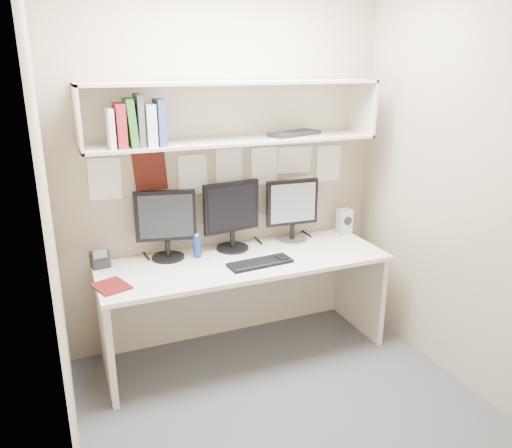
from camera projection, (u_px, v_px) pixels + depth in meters
name	position (u px, v px, depth m)	size (l,w,h in m)	color
floor	(282.00, 402.00, 3.13)	(2.40, 2.00, 0.01)	#444549
wall_back	(226.00, 169.00, 3.61)	(2.40, 0.02, 2.60)	gray
wall_front	(402.00, 269.00, 1.85)	(2.40, 0.02, 2.60)	gray
wall_left	(51.00, 229.00, 2.30)	(0.02, 2.00, 2.60)	gray
wall_right	(456.00, 184.00, 3.17)	(0.02, 2.00, 2.60)	gray
desk	(244.00, 306.00, 3.59)	(2.00, 0.70, 0.73)	silver
overhead_hutch	(232.00, 112.00, 3.36)	(2.00, 0.38, 0.40)	beige
pinned_papers	(226.00, 176.00, 3.62)	(1.92, 0.01, 0.48)	white
monitor_left	(166.00, 222.00, 3.41)	(0.41, 0.23, 0.48)	black
monitor_center	(232.00, 213.00, 3.58)	(0.43, 0.24, 0.50)	black
monitor_right	(292.00, 208.00, 3.76)	(0.41, 0.22, 0.47)	#A5A5AA
keyboard	(260.00, 263.00, 3.38)	(0.44, 0.16, 0.02)	black
mouse	(282.00, 259.00, 3.43)	(0.06, 0.10, 0.03)	black
speaker	(344.00, 221.00, 3.97)	(0.10, 0.11, 0.20)	beige
blue_bottle	(197.00, 246.00, 3.48)	(0.05, 0.05, 0.17)	#162E98
maroon_notebook	(111.00, 286.00, 3.03)	(0.18, 0.22, 0.01)	#510F0D
desk_phone	(100.00, 259.00, 3.32)	(0.13, 0.12, 0.14)	black
book_stack	(137.00, 124.00, 3.04)	(0.34, 0.19, 0.32)	white
hutch_tray	(294.00, 133.00, 3.55)	(0.40, 0.15, 0.03)	black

